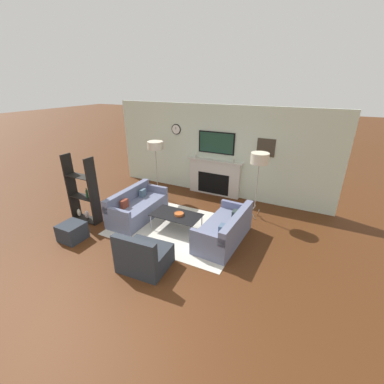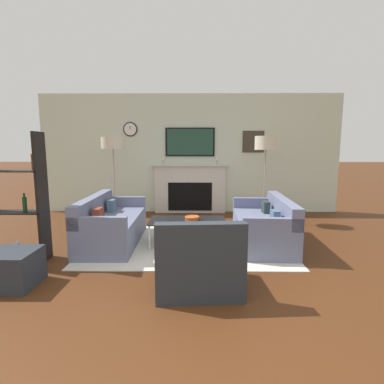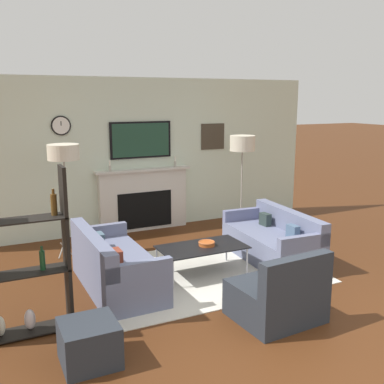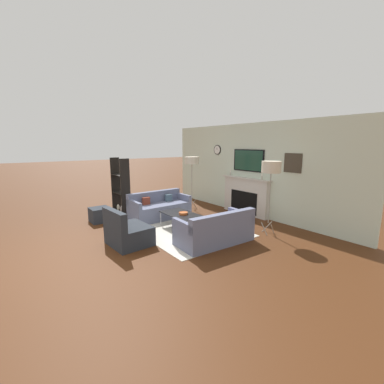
% 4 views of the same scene
% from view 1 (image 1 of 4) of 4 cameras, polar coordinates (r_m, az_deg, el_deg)
% --- Properties ---
extents(ground_plane, '(60.00, 60.00, 0.00)m').
position_cam_1_polar(ground_plane, '(4.73, -20.52, -22.40)').
color(ground_plane, '#492510').
extents(fireplace_wall, '(6.85, 0.28, 2.70)m').
position_cam_1_polar(fireplace_wall, '(7.84, 5.40, 7.94)').
color(fireplace_wall, silver).
rests_on(fireplace_wall, ground_plane).
extents(area_rug, '(3.03, 2.20, 0.01)m').
position_cam_1_polar(area_rug, '(6.32, -3.19, -7.91)').
color(area_rug, beige).
rests_on(area_rug, ground_plane).
extents(couch_left, '(0.80, 1.71, 0.74)m').
position_cam_1_polar(couch_left, '(6.80, -12.08, -3.40)').
color(couch_left, slate).
rests_on(couch_left, ground_plane).
extents(couch_right, '(0.86, 1.69, 0.72)m').
position_cam_1_polar(couch_right, '(5.75, 7.31, -8.41)').
color(couch_right, slate).
rests_on(couch_right, ground_plane).
extents(armchair, '(0.92, 0.82, 0.80)m').
position_cam_1_polar(armchair, '(5.04, -10.69, -13.89)').
color(armchair, '#282D34').
rests_on(armchair, ground_plane).
extents(coffee_table, '(1.17, 0.64, 0.39)m').
position_cam_1_polar(coffee_table, '(6.10, -3.55, -5.19)').
color(coffee_table, black).
rests_on(coffee_table, ground_plane).
extents(decorative_bowl, '(0.23, 0.23, 0.06)m').
position_cam_1_polar(decorative_bowl, '(6.04, -2.91, -4.88)').
color(decorative_bowl, '#BF5622').
rests_on(decorative_bowl, coffee_table).
extents(floor_lamp_left, '(0.45, 0.45, 1.71)m').
position_cam_1_polar(floor_lamp_left, '(7.60, -8.15, 10.06)').
color(floor_lamp_left, '#9E998E').
rests_on(floor_lamp_left, ground_plane).
extents(floor_lamp_right, '(0.44, 0.44, 1.73)m').
position_cam_1_polar(floor_lamp_right, '(6.42, 14.82, 7.07)').
color(floor_lamp_right, '#9E998E').
rests_on(floor_lamp_right, ground_plane).
extents(shelf_unit, '(0.80, 0.28, 1.70)m').
position_cam_1_polar(shelf_unit, '(6.86, -23.08, -0.25)').
color(shelf_unit, black).
rests_on(shelf_unit, ground_plane).
extents(ottoman, '(0.50, 0.50, 0.39)m').
position_cam_1_polar(ottoman, '(6.38, -25.08, -8.00)').
color(ottoman, '#282D34').
rests_on(ottoman, ground_plane).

